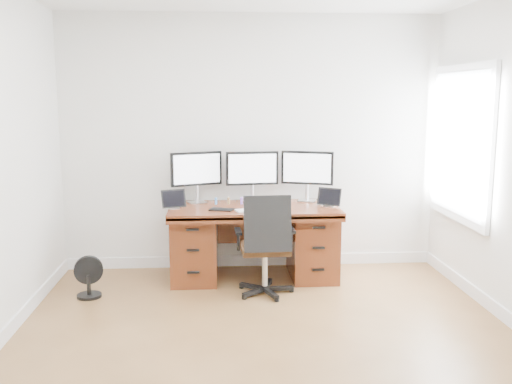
{
  "coord_description": "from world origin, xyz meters",
  "views": [
    {
      "loc": [
        -0.37,
        -3.82,
        1.85
      ],
      "look_at": [
        0.0,
        1.5,
        0.95
      ],
      "focal_mm": 40.0,
      "sensor_mm": 36.0,
      "label": 1
    }
  ],
  "objects": [
    {
      "name": "ground",
      "position": [
        0.0,
        0.0,
        0.0
      ],
      "size": [
        4.5,
        4.5,
        0.0
      ],
      "primitive_type": "plane",
      "color": "brown",
      "rests_on": "ground"
    },
    {
      "name": "figurine_yellow",
      "position": [
        0.13,
        1.95,
        0.79
      ],
      "size": [
        0.03,
        0.03,
        0.07
      ],
      "color": "tan",
      "rests_on": "desk"
    },
    {
      "name": "figurine_blue",
      "position": [
        -0.38,
        1.95,
        0.79
      ],
      "size": [
        0.03,
        0.03,
        0.07
      ],
      "color": "#5299EB",
      "rests_on": "desk"
    },
    {
      "name": "tablet_right",
      "position": [
        0.76,
        1.75,
        0.84
      ],
      "size": [
        0.24,
        0.18,
        0.19
      ],
      "rotation": [
        0.0,
        0.0,
        -0.52
      ],
      "color": "silver",
      "rests_on": "desk"
    },
    {
      "name": "keyboard",
      "position": [
        -0.03,
        1.59,
        0.76
      ],
      "size": [
        0.33,
        0.21,
        0.01
      ],
      "primitive_type": "cube",
      "rotation": [
        0.0,
        0.0,
        0.26
      ],
      "color": "white",
      "rests_on": "desk"
    },
    {
      "name": "trackpad",
      "position": [
        0.22,
        1.63,
        0.76
      ],
      "size": [
        0.14,
        0.14,
        0.01
      ],
      "primitive_type": "cube",
      "rotation": [
        0.0,
        0.0,
        -0.2
      ],
      "color": "silver",
      "rests_on": "desk"
    },
    {
      "name": "monitor_left",
      "position": [
        -0.58,
        2.07,
        1.09
      ],
      "size": [
        0.52,
        0.24,
        0.53
      ],
      "rotation": [
        0.0,
        0.0,
        0.38
      ],
      "color": "silver",
      "rests_on": "desk"
    },
    {
      "name": "monitor_right",
      "position": [
        0.58,
        2.07,
        1.09
      ],
      "size": [
        0.53,
        0.22,
        0.53
      ],
      "rotation": [
        0.0,
        0.0,
        -0.34
      ],
      "color": "silver",
      "rests_on": "desk"
    },
    {
      "name": "tablet_left",
      "position": [
        -0.8,
        1.75,
        0.84
      ],
      "size": [
        0.25,
        0.14,
        0.19
      ],
      "rotation": [
        0.0,
        0.0,
        0.33
      ],
      "color": "silver",
      "rests_on": "desk"
    },
    {
      "name": "drawing_tablet",
      "position": [
        -0.33,
        1.65,
        0.76
      ],
      "size": [
        0.26,
        0.2,
        0.01
      ],
      "primitive_type": "cube",
      "rotation": [
        0.0,
        0.0,
        -0.3
      ],
      "color": "black",
      "rests_on": "desk"
    },
    {
      "name": "back_wall",
      "position": [
        0.0,
        2.25,
        1.35
      ],
      "size": [
        4.0,
        0.1,
        2.7
      ],
      "primitive_type": "cube",
      "color": "white",
      "rests_on": "ground"
    },
    {
      "name": "phone",
      "position": [
        0.05,
        1.8,
        0.76
      ],
      "size": [
        0.16,
        0.1,
        0.01
      ],
      "primitive_type": "cube",
      "rotation": [
        0.0,
        0.0,
        0.23
      ],
      "color": "black",
      "rests_on": "desk"
    },
    {
      "name": "monitor_center",
      "position": [
        0.0,
        2.07,
        1.09
      ],
      "size": [
        0.55,
        0.16,
        0.53
      ],
      "rotation": [
        0.0,
        0.0,
        0.1
      ],
      "color": "silver",
      "rests_on": "desk"
    },
    {
      "name": "figurine_pink",
      "position": [
        0.23,
        1.95,
        0.79
      ],
      "size": [
        0.03,
        0.03,
        0.07
      ],
      "color": "pink",
      "rests_on": "desk"
    },
    {
      "name": "office_chair",
      "position": [
        0.07,
        1.3,
        0.32
      ],
      "size": [
        0.56,
        0.54,
        0.97
      ],
      "rotation": [
        0.0,
        0.0,
        0.04
      ],
      "color": "black",
      "rests_on": "ground"
    },
    {
      "name": "figurine_brown",
      "position": [
        -0.25,
        1.95,
        0.79
      ],
      "size": [
        0.03,
        0.03,
        0.07
      ],
      "color": "brown",
      "rests_on": "desk"
    },
    {
      "name": "desk",
      "position": [
        0.0,
        1.83,
        0.4
      ],
      "size": [
        1.7,
        0.8,
        0.75
      ],
      "color": "#582511",
      "rests_on": "ground"
    },
    {
      "name": "floor_fan",
      "position": [
        -1.57,
        1.35,
        0.19
      ],
      "size": [
        0.27,
        0.23,
        0.39
      ],
      "rotation": [
        0.0,
        0.0,
        0.2
      ],
      "color": "black",
      "rests_on": "ground"
    },
    {
      "name": "figurine_purple",
      "position": [
        -0.12,
        1.95,
        0.79
      ],
      "size": [
        0.03,
        0.03,
        0.07
      ],
      "color": "#9158D1",
      "rests_on": "desk"
    }
  ]
}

